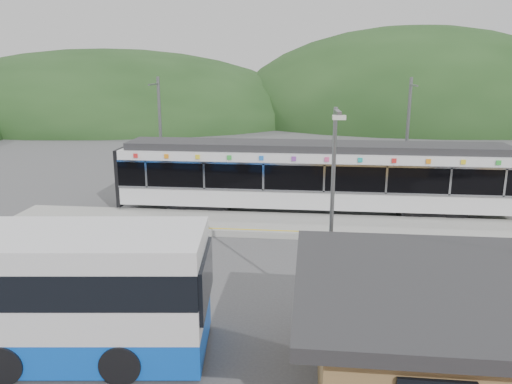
# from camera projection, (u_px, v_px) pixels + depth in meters

# --- Properties ---
(ground) EXTENTS (120.00, 120.00, 0.00)m
(ground) POSITION_uv_depth(u_px,v_px,m) (267.00, 252.00, 20.91)
(ground) COLOR #4C4C4F
(ground) RESTS_ON ground
(hills) EXTENTS (146.00, 149.00, 26.00)m
(hills) POSITION_uv_depth(u_px,v_px,m) (397.00, 220.00, 25.36)
(hills) COLOR #1E3D19
(hills) RESTS_ON ground
(platform) EXTENTS (26.00, 3.20, 0.30)m
(platform) POSITION_uv_depth(u_px,v_px,m) (273.00, 225.00, 24.05)
(platform) COLOR #9E9E99
(platform) RESTS_ON ground
(yellow_line) EXTENTS (26.00, 0.10, 0.01)m
(yellow_line) POSITION_uv_depth(u_px,v_px,m) (271.00, 230.00, 22.76)
(yellow_line) COLOR yellow
(yellow_line) RESTS_ON platform
(train) EXTENTS (20.44, 3.01, 3.74)m
(train) POSITION_uv_depth(u_px,v_px,m) (314.00, 175.00, 25.98)
(train) COLOR black
(train) RESTS_ON ground
(catenary_mast_west) EXTENTS (0.18, 1.80, 7.00)m
(catenary_mast_west) POSITION_uv_depth(u_px,v_px,m) (160.00, 136.00, 28.99)
(catenary_mast_west) COLOR slate
(catenary_mast_west) RESTS_ON ground
(catenary_mast_east) EXTENTS (0.18, 1.80, 7.00)m
(catenary_mast_east) POSITION_uv_depth(u_px,v_px,m) (407.00, 139.00, 27.53)
(catenary_mast_east) COLOR slate
(catenary_mast_east) RESTS_ON ground
(station_shelter) EXTENTS (9.20, 6.20, 3.00)m
(station_shelter) POSITION_uv_depth(u_px,v_px,m) (499.00, 342.00, 11.22)
(station_shelter) COLOR olive
(station_shelter) RESTS_ON ground
(lamp_post) EXTENTS (0.36, 1.13, 6.48)m
(lamp_post) POSITION_uv_depth(u_px,v_px,m) (333.00, 198.00, 14.49)
(lamp_post) COLOR slate
(lamp_post) RESTS_ON ground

